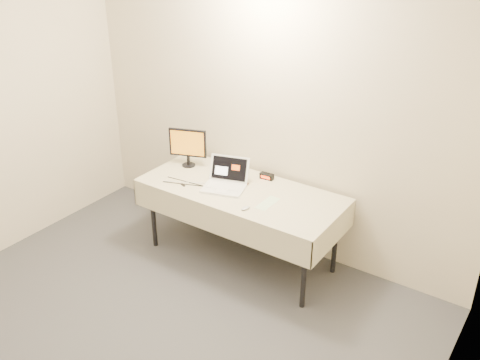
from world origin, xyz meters
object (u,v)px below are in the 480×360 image
Objects in this scene: laptop at (226,180)px; monitor at (188,145)px; table at (241,195)px; book at (230,176)px.

laptop is 1.19× the size of monitor.
table is 4.13× the size of laptop.
table is at bearing -30.61° from monitor.
table is at bearing -7.21° from laptop.
book is (-0.12, -0.00, 0.16)m from table.
monitor is (-0.56, 0.15, 0.16)m from laptop.
laptop is at bearing -170.32° from table.
table is 0.19m from laptop.
monitor reaches higher than laptop.
monitor reaches higher than table.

